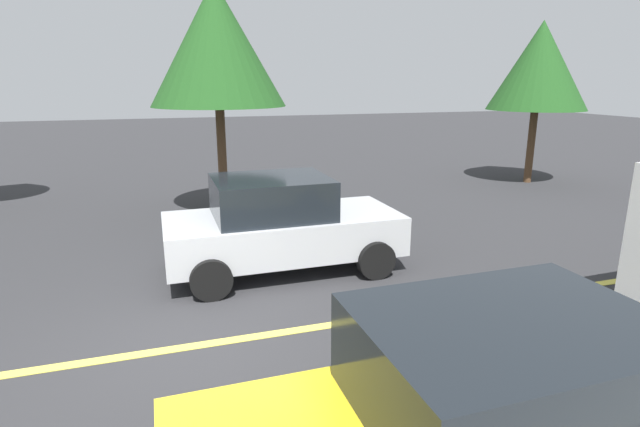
{
  "coord_description": "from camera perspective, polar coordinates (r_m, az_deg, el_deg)",
  "views": [
    {
      "loc": [
        -0.25,
        -5.81,
        3.21
      ],
      "look_at": [
        1.69,
        0.21,
        1.52
      ],
      "focal_mm": 28.15,
      "sensor_mm": 36.0,
      "label": 1
    }
  ],
  "objects": [
    {
      "name": "tree_centre_verge",
      "position": [
        12.36,
        -11.69,
        18.26
      ],
      "size": [
        3.13,
        3.13,
        5.39
      ],
      "color": "#513823",
      "rests_on": "ground_plane"
    },
    {
      "name": "ground_plane",
      "position": [
        6.64,
        -13.88,
        -14.43
      ],
      "size": [
        80.0,
        80.0,
        0.0
      ],
      "primitive_type": "plane",
      "color": "#2D2D30"
    },
    {
      "name": "tree_right_verge",
      "position": [
        17.33,
        23.68,
        15.09
      ],
      "size": [
        2.98,
        2.98,
        4.95
      ],
      "color": "#513823",
      "rests_on": "ground_plane"
    },
    {
      "name": "car_silver_mid_road",
      "position": [
        8.59,
        -4.55,
        -1.23
      ],
      "size": [
        3.97,
        2.0,
        1.64
      ],
      "color": "#B7BABF",
      "rests_on": "ground_plane"
    },
    {
      "name": "lane_marking_centre",
      "position": [
        7.38,
        10.44,
        -11.01
      ],
      "size": [
        28.0,
        0.16,
        0.01
      ],
      "primitive_type": "cube",
      "color": "#E0D14C"
    }
  ]
}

